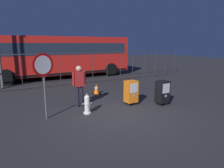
# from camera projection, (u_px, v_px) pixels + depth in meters

# --- Properties ---
(ground_plane) EXTENTS (60.00, 60.00, 0.00)m
(ground_plane) POSITION_uv_depth(u_px,v_px,m) (121.00, 115.00, 7.04)
(ground_plane) COLOR #262628
(fire_hydrant) EXTENTS (0.33, 0.32, 0.75)m
(fire_hydrant) POSITION_uv_depth(u_px,v_px,m) (87.00, 104.00, 7.16)
(fire_hydrant) COLOR silver
(fire_hydrant) RESTS_ON ground_plane
(newspaper_box_primary) EXTENTS (0.48, 0.42, 1.02)m
(newspaper_box_primary) POSITION_uv_depth(u_px,v_px,m) (162.00, 92.00, 8.12)
(newspaper_box_primary) COLOR black
(newspaper_box_primary) RESTS_ON ground_plane
(newspaper_box_secondary) EXTENTS (0.48, 0.42, 1.02)m
(newspaper_box_secondary) POSITION_uv_depth(u_px,v_px,m) (131.00, 91.00, 8.16)
(newspaper_box_secondary) COLOR black
(newspaper_box_secondary) RESTS_ON ground_plane
(stop_sign) EXTENTS (0.71, 0.31, 2.23)m
(stop_sign) POSITION_uv_depth(u_px,v_px,m) (44.00, 72.00, 6.39)
(stop_sign) COLOR #4C4F54
(stop_sign) RESTS_ON ground_plane
(pedestrian) EXTENTS (0.55, 0.22, 1.67)m
(pedestrian) POSITION_uv_depth(u_px,v_px,m) (79.00, 84.00, 7.81)
(pedestrian) COLOR black
(pedestrian) RESTS_ON ground_plane
(traffic_cone) EXTENTS (0.36, 0.36, 0.53)m
(traffic_cone) POSITION_uv_depth(u_px,v_px,m) (96.00, 89.00, 9.93)
(traffic_cone) COLOR black
(traffic_cone) RESTS_ON ground_plane
(fence_barrier) EXTENTS (18.03, 0.04, 2.00)m
(fence_barrier) POSITION_uv_depth(u_px,v_px,m) (69.00, 69.00, 11.99)
(fence_barrier) COLOR #2D2D33
(fence_barrier) RESTS_ON ground_plane
(bus_near) EXTENTS (10.53, 2.89, 3.00)m
(bus_near) POSITION_uv_depth(u_px,v_px,m) (60.00, 55.00, 14.53)
(bus_near) COLOR red
(bus_near) RESTS_ON ground_plane
(bus_far) EXTENTS (10.67, 3.44, 3.00)m
(bus_far) POSITION_uv_depth(u_px,v_px,m) (45.00, 53.00, 17.79)
(bus_far) COLOR beige
(bus_far) RESTS_ON ground_plane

